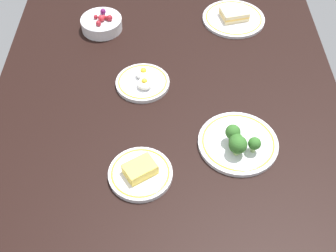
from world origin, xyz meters
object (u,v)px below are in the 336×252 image
object	(u,v)px
plate_broccoli	(239,142)
bowl_berries	(102,23)
plate_sandwich	(234,17)
plate_cheese	(141,173)
plate_eggs	(144,82)

from	to	relation	value
plate_broccoli	bowl_berries	distance (cm)	68.71
bowl_berries	plate_sandwich	bearing A→B (deg)	-83.72
bowl_berries	plate_cheese	bearing A→B (deg)	-165.72
plate_cheese	plate_eggs	size ratio (longest dim) A/B	1.01
plate_sandwich	plate_cheese	world-z (taller)	plate_cheese
plate_sandwich	plate_broccoli	size ratio (longest dim) A/B	1.01
plate_eggs	bowl_berries	xyz separation A→B (cm)	(28.66, 15.63, 1.28)
plate_cheese	plate_eggs	xyz separation A→B (cm)	(34.66, 0.49, -0.07)
plate_broccoli	plate_sandwich	bearing A→B (deg)	-4.66
bowl_berries	plate_eggs	bearing A→B (deg)	-151.39
plate_cheese	plate_broccoli	xyz separation A→B (cm)	(9.68, -26.81, 0.61)
plate_broccoli	bowl_berries	bearing A→B (deg)	38.67
plate_cheese	plate_broccoli	bearing A→B (deg)	-70.15
plate_eggs	bowl_berries	size ratio (longest dim) A/B	1.16
plate_broccoli	bowl_berries	world-z (taller)	plate_broccoli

